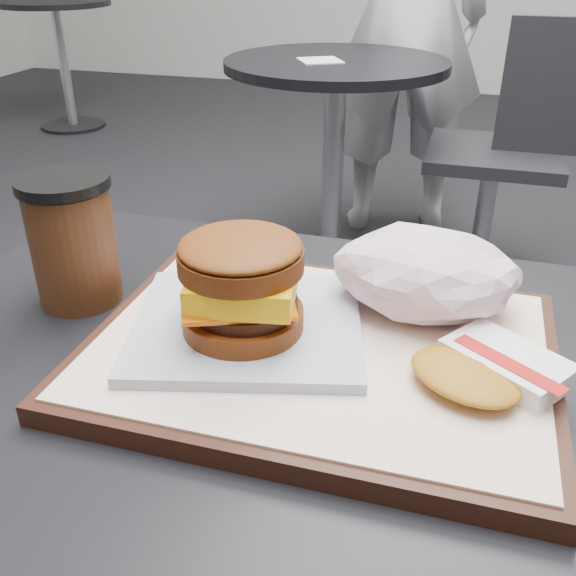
% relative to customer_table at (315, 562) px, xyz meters
% --- Properties ---
extents(customer_table, '(0.80, 0.60, 0.77)m').
position_rel_customer_table_xyz_m(customer_table, '(0.00, 0.00, 0.00)').
color(customer_table, '#A5A5AA').
rests_on(customer_table, ground).
extents(serving_tray, '(0.38, 0.28, 0.02)m').
position_rel_customer_table_xyz_m(serving_tray, '(-0.01, 0.05, 0.20)').
color(serving_tray, black).
rests_on(serving_tray, customer_table).
extents(breakfast_sandwich, '(0.23, 0.21, 0.09)m').
position_rel_customer_table_xyz_m(breakfast_sandwich, '(-0.08, 0.04, 0.24)').
color(breakfast_sandwich, silver).
rests_on(breakfast_sandwich, serving_tray).
extents(hash_brown, '(0.14, 0.13, 0.02)m').
position_rel_customer_table_xyz_m(hash_brown, '(0.12, 0.04, 0.22)').
color(hash_brown, white).
rests_on(hash_brown, serving_tray).
extents(crumpled_wrapper, '(0.16, 0.13, 0.07)m').
position_rel_customer_table_xyz_m(crumpled_wrapper, '(0.06, 0.13, 0.24)').
color(crumpled_wrapper, white).
rests_on(crumpled_wrapper, serving_tray).
extents(coffee_cup, '(0.08, 0.08, 0.12)m').
position_rel_customer_table_xyz_m(coffee_cup, '(-0.26, 0.09, 0.25)').
color(coffee_cup, '#432110').
rests_on(coffee_cup, customer_table).
extents(neighbor_table, '(0.70, 0.70, 0.75)m').
position_rel_customer_table_xyz_m(neighbor_table, '(-0.35, 1.65, -0.03)').
color(neighbor_table, black).
rests_on(neighbor_table, ground).
extents(napkin, '(0.16, 0.16, 0.00)m').
position_rel_customer_table_xyz_m(napkin, '(-0.39, 1.60, 0.17)').
color(napkin, silver).
rests_on(napkin, neighbor_table).
extents(neighbor_chair, '(0.60, 0.42, 0.88)m').
position_rel_customer_table_xyz_m(neighbor_chair, '(0.23, 1.76, -0.07)').
color(neighbor_chair, '#9F9FA3').
rests_on(neighbor_chair, ground).
extents(patron, '(0.69, 0.53, 1.67)m').
position_rel_customer_table_xyz_m(patron, '(-0.20, 2.19, 0.25)').
color(patron, silver).
rests_on(patron, ground).
extents(bg_table_mid, '(0.66, 0.66, 0.75)m').
position_rel_customer_table_xyz_m(bg_table_mid, '(-2.40, 3.20, -0.02)').
color(bg_table_mid, black).
rests_on(bg_table_mid, ground).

